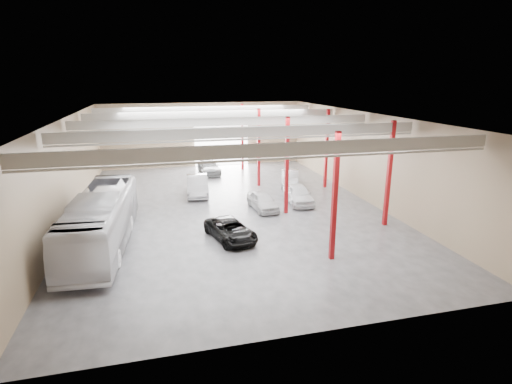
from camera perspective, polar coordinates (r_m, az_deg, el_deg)
name	(u,v)px	position (r m, az deg, el deg)	size (l,w,h in m)	color
depot_shell	(229,142)	(29.78, -3.81, 7.08)	(22.12, 32.12, 7.06)	#46454A
coach_bus	(102,220)	(24.89, -21.18, -3.74)	(2.73, 11.69, 3.25)	silver
black_sedan	(231,230)	(24.52, -3.66, -5.46)	(2.03, 4.40, 1.22)	black
car_row_a	(263,201)	(30.01, 0.95, -1.28)	(1.57, 3.90, 1.33)	silver
car_row_b	(197,185)	(34.16, -8.40, 0.96)	(1.74, 4.98, 1.64)	silver
car_row_c	(209,167)	(41.75, -6.75, 3.60)	(1.96, 4.83, 1.40)	gray
car_right_near	(290,178)	(36.75, 4.87, 1.99)	(1.52, 4.36, 1.44)	silver
car_right_far	(298,194)	(31.67, 6.07, -0.29)	(1.75, 4.36, 1.49)	white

